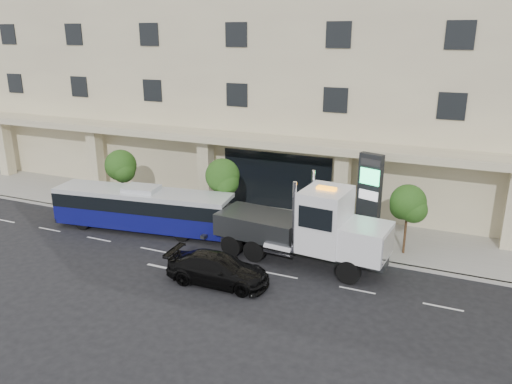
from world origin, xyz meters
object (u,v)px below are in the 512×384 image
city_bus (143,208)px  tow_truck (308,228)px  black_sedan (218,269)px  signage_pylon (369,199)px

city_bus → tow_truck: 11.13m
tow_truck → black_sedan: size_ratio=2.06×
tow_truck → black_sedan: bearing=-125.5°
black_sedan → signage_pylon: bearing=-40.8°
tow_truck → signage_pylon: bearing=59.9°
city_bus → tow_truck: (11.11, -0.45, 0.55)m
city_bus → signage_pylon: (13.62, 3.12, 1.45)m
black_sedan → signage_pylon: 9.85m
city_bus → signage_pylon: size_ratio=2.15×
tow_truck → signage_pylon: signage_pylon is taller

